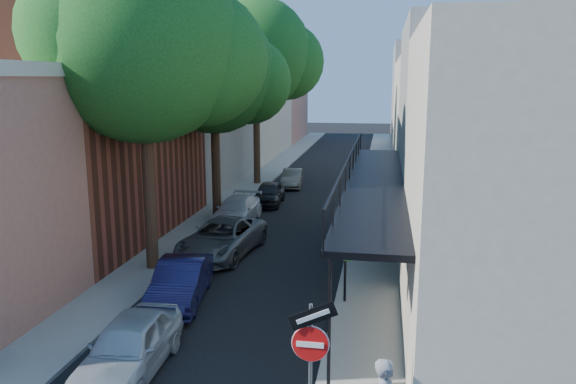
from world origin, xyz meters
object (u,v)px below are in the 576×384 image
at_px(sign_post, 311,350).
at_px(oak_near, 157,47).
at_px(parked_car_f, 292,178).
at_px(parked_car_a, 129,346).
at_px(parked_car_b, 181,282).
at_px(parked_car_e, 269,193).
at_px(parked_car_d, 237,211).
at_px(oak_mid, 223,74).
at_px(oak_far, 264,56).
at_px(parked_car_c, 222,238).

xyz_separation_m(sign_post, oak_near, (-6.53, 9.29, 5.84)).
xyz_separation_m(sign_post, parked_car_f, (-4.56, 25.63, -1.47)).
bearing_deg(parked_car_a, parked_car_f, 87.99).
distance_m(parked_car_b, parked_car_e, 14.00).
relative_size(sign_post, oak_near, 0.26).
bearing_deg(parked_car_d, oak_mid, 129.28).
xyz_separation_m(oak_far, parked_car_e, (1.51, -5.93, -7.64)).
distance_m(parked_car_a, parked_car_e, 18.30).
bearing_deg(parked_car_c, parked_car_f, 95.41).
xyz_separation_m(parked_car_a, parked_car_b, (-0.33, 4.29, -0.01)).
bearing_deg(oak_far, oak_mid, -90.41).
height_order(oak_near, parked_car_d, oak_near).
xyz_separation_m(oak_mid, parked_car_d, (0.88, -1.14, -6.44)).
bearing_deg(parked_car_b, oak_near, 111.30).
relative_size(parked_car_a, parked_car_f, 1.16).
distance_m(oak_far, parked_car_a, 25.46).
height_order(oak_mid, oak_far, oak_far).
height_order(oak_mid, parked_car_d, oak_mid).
height_order(parked_car_a, parked_car_e, parked_car_a).
bearing_deg(oak_far, parked_car_b, -85.35).
relative_size(sign_post, parked_car_d, 0.70).
bearing_deg(oak_far, parked_car_a, -85.39).
xyz_separation_m(oak_near, oak_mid, (-0.05, 7.97, -0.82)).
distance_m(parked_car_a, parked_car_c, 9.11).
xyz_separation_m(oak_mid, parked_car_e, (1.57, 3.11, -6.44)).
height_order(oak_far, parked_car_a, oak_far).
distance_m(sign_post, oak_far, 27.80).
bearing_deg(sign_post, parked_car_f, 100.09).
relative_size(sign_post, parked_car_c, 0.60).
relative_size(parked_car_a, parked_car_e, 1.09).
distance_m(oak_near, parked_car_c, 7.59).
xyz_separation_m(parked_car_b, parked_car_c, (-0.09, 4.81, 0.04)).
bearing_deg(oak_near, parked_car_f, 83.13).
bearing_deg(parked_car_a, parked_car_d, 92.64).
bearing_deg(oak_far, sign_post, -76.09).
xyz_separation_m(oak_mid, parked_car_a, (2.02, -15.18, -6.38)).
relative_size(oak_far, parked_car_f, 3.47).
bearing_deg(sign_post, oak_near, 125.09).
height_order(oak_near, oak_mid, oak_near).
height_order(oak_near, parked_car_b, oak_near).
bearing_deg(parked_car_c, parked_car_a, -80.31).
distance_m(parked_car_d, parked_car_f, 9.58).
height_order(oak_far, parked_car_e, oak_far).
bearing_deg(parked_car_b, parked_car_a, -93.46).
bearing_deg(parked_car_e, sign_post, -78.76).
height_order(parked_car_c, parked_car_d, parked_car_c).
distance_m(parked_car_a, parked_car_f, 23.55).
height_order(oak_mid, parked_car_f, oak_mid).
xyz_separation_m(parked_car_c, parked_car_d, (-0.72, 4.94, -0.08)).
relative_size(oak_far, parked_car_e, 3.27).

